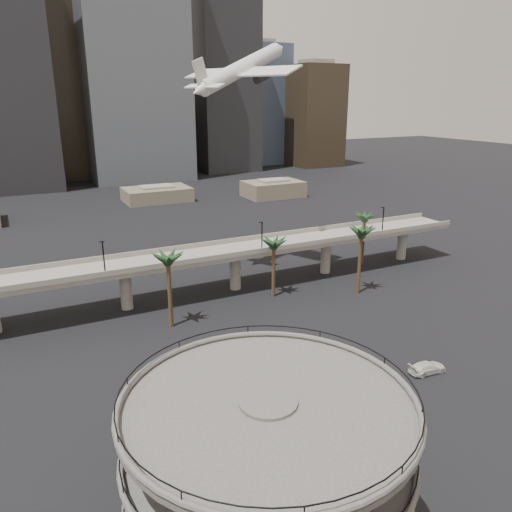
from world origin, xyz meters
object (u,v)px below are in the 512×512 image
car_b (332,365)px  car_c (427,367)px  airborne_jet (242,69)px  overpass (182,262)px  parking_ramp (268,472)px  car_a (263,380)px

car_b → car_c: size_ratio=0.84×
airborne_jet → car_b: size_ratio=6.14×
overpass → car_b: size_ratio=27.81×
parking_ramp → airborne_jet: (31.83, 71.69, 33.05)m
car_a → car_b: 10.78m
parking_ramp → car_a: bearing=63.2°
overpass → parking_ramp: bearing=-102.4°
parking_ramp → car_c: bearing=26.1°
airborne_jet → overpass: bearing=-171.5°
parking_ramp → overpass: 60.46m
parking_ramp → car_b: (23.24, 23.74, -9.07)m
car_a → car_b: bearing=-107.4°
parking_ramp → overpass: bearing=77.6°
parking_ramp → airborne_jet: bearing=66.1°
car_a → car_b: car_a is taller
airborne_jet → car_a: airborne_jet is taller
parking_ramp → car_c: 39.90m
parking_ramp → airborne_jet: airborne_jet is taller
parking_ramp → car_b: bearing=45.6°
parking_ramp → car_b: 34.44m
car_a → car_b: (10.73, -1.04, -0.02)m
car_a → car_b: size_ratio=0.99×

